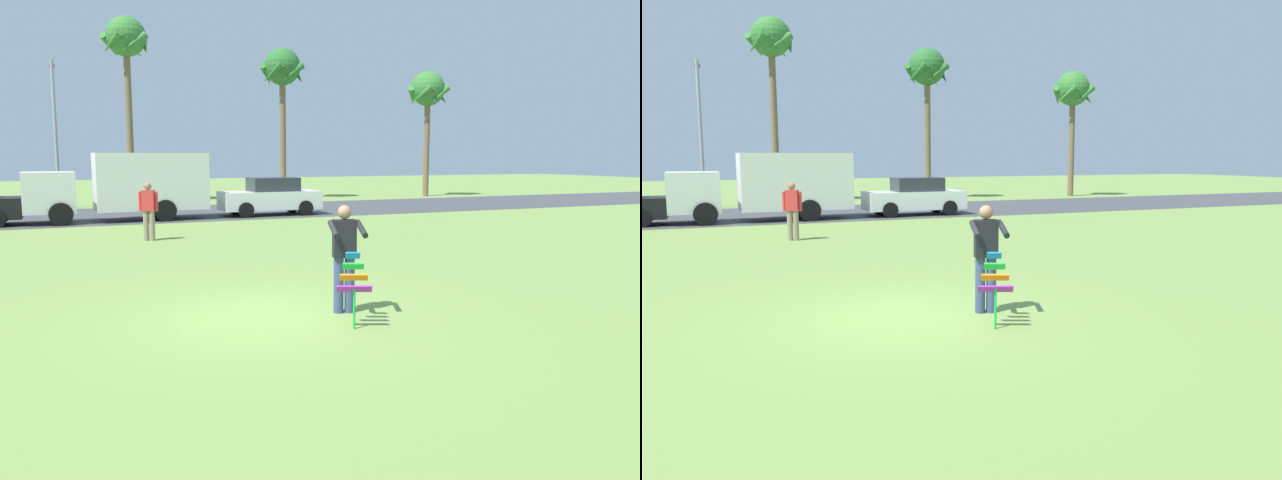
# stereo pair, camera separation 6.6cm
# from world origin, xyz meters

# --- Properties ---
(ground_plane) EXTENTS (120.00, 120.00, 0.00)m
(ground_plane) POSITION_xyz_m (0.00, 0.00, 0.00)
(ground_plane) COLOR olive
(road_strip) EXTENTS (120.00, 8.00, 0.01)m
(road_strip) POSITION_xyz_m (0.00, 18.24, 0.01)
(road_strip) COLOR #424247
(road_strip) RESTS_ON ground
(person_kite_flyer) EXTENTS (0.65, 0.74, 1.73)m
(person_kite_flyer) POSITION_xyz_m (1.19, -0.26, 0.95)
(person_kite_flyer) COLOR #384772
(person_kite_flyer) RESTS_ON ground
(kite_held) EXTENTS (0.58, 0.72, 1.06)m
(kite_held) POSITION_xyz_m (1.00, -1.00, 0.70)
(kite_held) COLOR blue
(kite_held) RESTS_ON ground
(parked_truck_white_box) EXTENTS (6.76, 2.27, 2.62)m
(parked_truck_white_box) POSITION_xyz_m (-0.52, 15.84, 1.41)
(parked_truck_white_box) COLOR silver
(parked_truck_white_box) RESTS_ON ground
(parked_car_white) EXTENTS (4.22, 1.87, 1.60)m
(parked_car_white) POSITION_xyz_m (5.23, 15.84, 0.77)
(parked_car_white) COLOR white
(parked_car_white) RESTS_ON ground
(palm_tree_right_near) EXTENTS (2.58, 2.71, 9.84)m
(palm_tree_right_near) POSITION_xyz_m (0.59, 26.02, 8.31)
(palm_tree_right_near) COLOR brown
(palm_tree_right_near) RESTS_ON ground
(palm_tree_centre_far) EXTENTS (2.58, 2.71, 8.64)m
(palm_tree_centre_far) POSITION_xyz_m (9.07, 25.17, 7.21)
(palm_tree_centre_far) COLOR brown
(palm_tree_centre_far) RESTS_ON ground
(palm_tree_far_left) EXTENTS (2.58, 2.71, 7.66)m
(palm_tree_far_left) POSITION_xyz_m (18.16, 24.05, 6.31)
(palm_tree_far_left) COLOR brown
(palm_tree_far_left) RESTS_ON ground
(streetlight_pole) EXTENTS (0.24, 1.65, 7.00)m
(streetlight_pole) POSITION_xyz_m (-3.09, 23.24, 4.00)
(streetlight_pole) COLOR #9E9EA3
(streetlight_pole) RESTS_ON ground
(person_walker_near) EXTENTS (0.54, 0.33, 1.73)m
(person_walker_near) POSITION_xyz_m (-0.58, 9.67, 0.93)
(person_walker_near) COLOR gray
(person_walker_near) RESTS_ON ground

